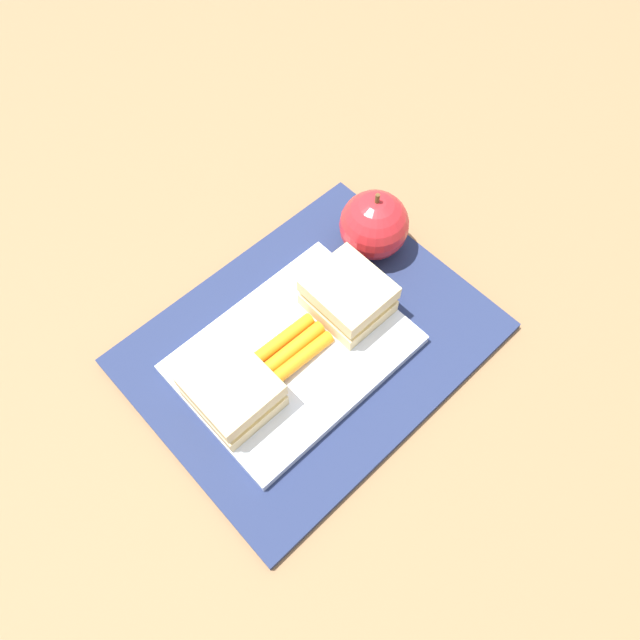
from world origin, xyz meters
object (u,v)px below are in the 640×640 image
carrot_sticks_bundle (293,348)px  food_tray (294,354)px  sandwich_half_left (232,391)px  apple (374,225)px  sandwich_half_right (348,296)px

carrot_sticks_bundle → food_tray: bearing=-141.6°
carrot_sticks_bundle → sandwich_half_left: bearing=-179.8°
apple → food_tray: bearing=-164.7°
sandwich_half_left → carrot_sticks_bundle: sandwich_half_left is taller
carrot_sticks_bundle → sandwich_half_right: bearing=-0.2°
carrot_sticks_bundle → apple: apple is taller
food_tray → apple: size_ratio=2.58×
food_tray → apple: 0.17m
food_tray → carrot_sticks_bundle: (0.00, 0.00, 0.01)m
food_tray → sandwich_half_right: (0.08, 0.00, 0.03)m
food_tray → apple: (0.16, 0.04, 0.03)m
sandwich_half_right → carrot_sticks_bundle: size_ratio=1.05×
carrot_sticks_bundle → apple: (0.16, 0.04, 0.02)m
carrot_sticks_bundle → apple: size_ratio=0.86×
apple → carrot_sticks_bundle: bearing=-164.8°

